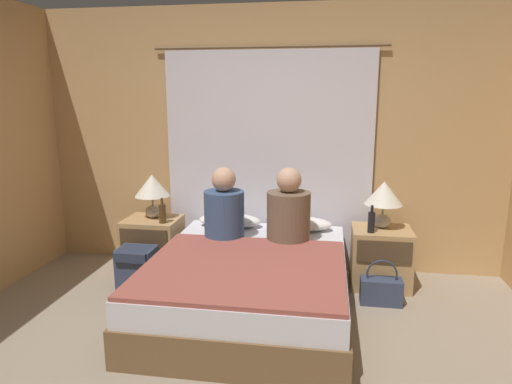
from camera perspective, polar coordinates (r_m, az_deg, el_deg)
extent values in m
cube|color=tan|center=(4.43, 1.61, 6.48)|extent=(4.54, 0.06, 2.50)
cube|color=silver|center=(4.40, 1.48, 3.73)|extent=(1.98, 0.02, 2.09)
cylinder|color=brown|center=(4.37, 1.56, 17.69)|extent=(2.18, 0.02, 0.02)
cube|color=brown|center=(3.70, -0.72, -12.69)|extent=(1.50, 1.90, 0.27)
cube|color=silver|center=(3.61, -0.73, -9.41)|extent=(1.46, 1.86, 0.19)
cube|color=tan|center=(4.53, -12.72, -6.49)|extent=(0.51, 0.43, 0.53)
cube|color=#4C3823|center=(4.30, -13.89, -5.77)|extent=(0.45, 0.02, 0.19)
cube|color=tan|center=(4.25, 15.31, -7.88)|extent=(0.51, 0.43, 0.53)
cube|color=#4C3823|center=(4.00, 15.74, -7.23)|extent=(0.45, 0.02, 0.19)
ellipsoid|color=#B2A899|center=(4.48, -12.70, -2.38)|extent=(0.15, 0.15, 0.12)
cylinder|color=#B2A893|center=(4.45, -12.77, -1.06)|extent=(0.02, 0.02, 0.09)
cone|color=silver|center=(4.42, -12.86, 0.81)|extent=(0.33, 0.33, 0.21)
ellipsoid|color=#B2A899|center=(4.20, 15.50, -3.51)|extent=(0.15, 0.15, 0.12)
cylinder|color=#B2A893|center=(4.17, 15.58, -2.11)|extent=(0.02, 0.02, 0.09)
cone|color=silver|center=(4.14, 15.70, -0.12)|extent=(0.33, 0.33, 0.21)
ellipsoid|color=white|center=(4.33, -3.30, -3.57)|extent=(0.60, 0.29, 0.12)
ellipsoid|color=white|center=(4.24, 5.43, -3.95)|extent=(0.60, 0.29, 0.12)
cube|color=#994C42|center=(3.32, -1.54, -9.38)|extent=(1.44, 1.30, 0.03)
cylinder|color=#38517A|center=(3.96, -3.99, -2.87)|extent=(0.35, 0.35, 0.42)
sphere|color=tan|center=(3.89, -4.06, 1.59)|extent=(0.21, 0.21, 0.21)
cylinder|color=brown|center=(3.87, 4.08, -3.13)|extent=(0.37, 0.37, 0.43)
sphere|color=tan|center=(3.80, 4.15, 1.51)|extent=(0.21, 0.21, 0.21)
cylinder|color=#513819|center=(4.27, -11.61, -2.67)|extent=(0.07, 0.07, 0.18)
cylinder|color=#513819|center=(4.24, -11.68, -1.13)|extent=(0.02, 0.02, 0.06)
cylinder|color=black|center=(4.02, 14.22, -3.70)|extent=(0.06, 0.06, 0.18)
cylinder|color=black|center=(3.99, 14.31, -2.04)|extent=(0.02, 0.02, 0.06)
cube|color=#333D56|center=(4.17, -14.60, -9.29)|extent=(0.32, 0.25, 0.38)
cube|color=#283045|center=(4.10, -14.86, -7.44)|extent=(0.28, 0.26, 0.08)
cube|color=#333D56|center=(3.96, 15.35, -11.87)|extent=(0.33, 0.16, 0.21)
torus|color=#2B3449|center=(3.90, 15.47, -9.90)|extent=(0.25, 0.02, 0.25)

